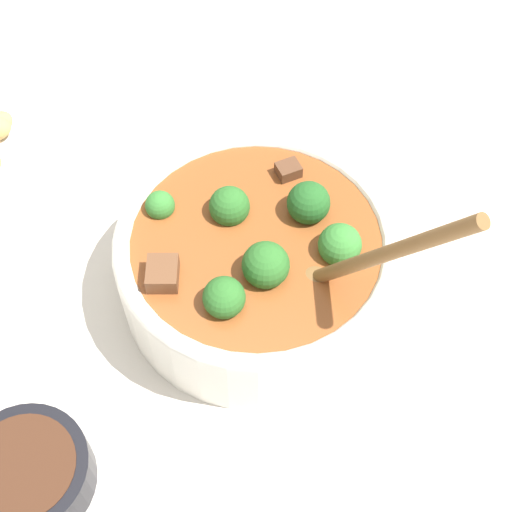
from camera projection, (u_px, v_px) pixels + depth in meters
ground_plane at (256, 288)px, 0.68m from camera, size 4.00×4.00×0.00m
stew_bowl at (257, 259)px, 0.64m from camera, size 0.30×0.25×0.24m
condiment_bowl at (27, 473)px, 0.56m from camera, size 0.10×0.10×0.04m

